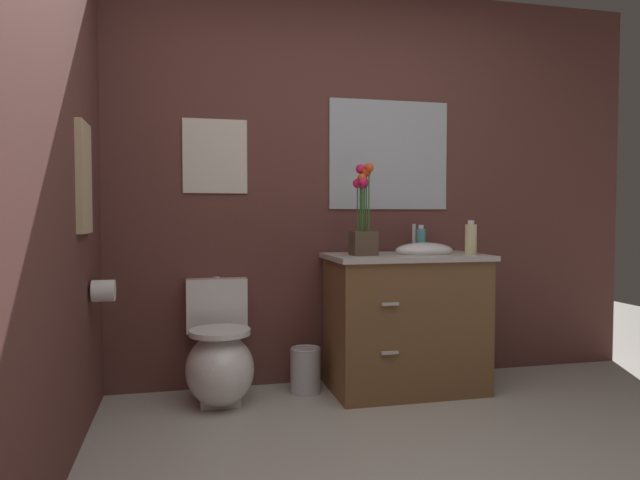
% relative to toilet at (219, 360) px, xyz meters
% --- Properties ---
extents(wall_back, '(4.02, 0.05, 2.50)m').
position_rel_toilet_xyz_m(wall_back, '(0.84, 0.30, 1.01)').
color(wall_back, brown).
rests_on(wall_back, ground_plane).
extents(wall_left, '(0.05, 5.02, 2.50)m').
position_rel_toilet_xyz_m(wall_left, '(-0.68, -0.98, 1.01)').
color(wall_left, brown).
rests_on(wall_left, ground_plane).
extents(toilet, '(0.38, 0.59, 0.69)m').
position_rel_toilet_xyz_m(toilet, '(0.00, 0.00, 0.00)').
color(toilet, white).
rests_on(toilet, ground_plane).
extents(vanity_cabinet, '(0.94, 0.56, 1.01)m').
position_rel_toilet_xyz_m(vanity_cabinet, '(1.11, -0.03, 0.18)').
color(vanity_cabinet, brown).
rests_on(vanity_cabinet, ground_plane).
extents(flower_vase, '(0.14, 0.14, 0.54)m').
position_rel_toilet_xyz_m(flower_vase, '(0.83, -0.05, 0.78)').
color(flower_vase, '#4C3D2D').
rests_on(flower_vase, vanity_cabinet).
extents(soap_bottle, '(0.07, 0.07, 0.20)m').
position_rel_toilet_xyz_m(soap_bottle, '(1.48, -0.14, 0.68)').
color(soap_bottle, beige).
rests_on(soap_bottle, vanity_cabinet).
extents(lotion_bottle, '(0.06, 0.06, 0.17)m').
position_rel_toilet_xyz_m(lotion_bottle, '(1.27, 0.11, 0.66)').
color(lotion_bottle, teal).
rests_on(lotion_bottle, vanity_cabinet).
extents(trash_bin, '(0.18, 0.18, 0.27)m').
position_rel_toilet_xyz_m(trash_bin, '(0.51, 0.06, -0.11)').
color(trash_bin, '#B7B7BC').
rests_on(trash_bin, ground_plane).
extents(wall_poster, '(0.38, 0.01, 0.44)m').
position_rel_toilet_xyz_m(wall_poster, '(0.00, 0.27, 1.17)').
color(wall_poster, silver).
extents(wall_mirror, '(0.80, 0.01, 0.70)m').
position_rel_toilet_xyz_m(wall_mirror, '(1.11, 0.27, 1.21)').
color(wall_mirror, '#B2BCC6').
extents(hanging_towel, '(0.03, 0.28, 0.52)m').
position_rel_toilet_xyz_m(hanging_towel, '(-0.64, -0.38, 0.99)').
color(hanging_towel, tan).
extents(toilet_paper_roll, '(0.11, 0.11, 0.11)m').
position_rel_toilet_xyz_m(toilet_paper_roll, '(-0.59, -0.20, 0.44)').
color(toilet_paper_roll, white).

